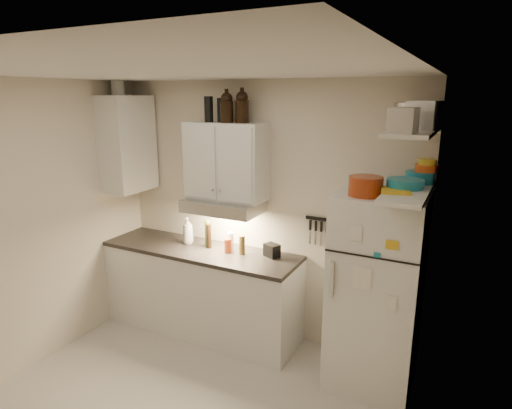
% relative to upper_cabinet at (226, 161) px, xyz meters
% --- Properties ---
extents(ceiling, '(3.20, 3.00, 0.02)m').
position_rel_upper_cabinet_xyz_m(ceiling, '(0.30, -1.33, 0.78)').
color(ceiling, silver).
rests_on(ceiling, ground).
extents(back_wall, '(3.20, 0.02, 2.60)m').
position_rel_upper_cabinet_xyz_m(back_wall, '(0.30, 0.18, -0.53)').
color(back_wall, beige).
rests_on(back_wall, ground).
extents(left_wall, '(0.02, 3.00, 2.60)m').
position_rel_upper_cabinet_xyz_m(left_wall, '(-1.31, -1.33, -0.53)').
color(left_wall, beige).
rests_on(left_wall, ground).
extents(right_wall, '(0.02, 3.00, 2.60)m').
position_rel_upper_cabinet_xyz_m(right_wall, '(1.91, -1.33, -0.53)').
color(right_wall, beige).
rests_on(right_wall, ground).
extents(base_cabinet, '(2.10, 0.60, 0.88)m').
position_rel_upper_cabinet_xyz_m(base_cabinet, '(-0.25, -0.14, -1.39)').
color(base_cabinet, white).
rests_on(base_cabinet, floor).
extents(countertop, '(2.10, 0.62, 0.04)m').
position_rel_upper_cabinet_xyz_m(countertop, '(-0.25, -0.14, -0.93)').
color(countertop, '#292523').
rests_on(countertop, base_cabinet).
extents(upper_cabinet, '(0.80, 0.33, 0.75)m').
position_rel_upper_cabinet_xyz_m(upper_cabinet, '(0.00, 0.00, 0.00)').
color(upper_cabinet, white).
rests_on(upper_cabinet, back_wall).
extents(side_cabinet, '(0.33, 0.55, 1.00)m').
position_rel_upper_cabinet_xyz_m(side_cabinet, '(-1.14, -0.14, 0.12)').
color(side_cabinet, white).
rests_on(side_cabinet, left_wall).
extents(range_hood, '(0.76, 0.46, 0.12)m').
position_rel_upper_cabinet_xyz_m(range_hood, '(0.00, -0.06, -0.44)').
color(range_hood, silver).
rests_on(range_hood, back_wall).
extents(fridge, '(0.70, 0.68, 1.70)m').
position_rel_upper_cabinet_xyz_m(fridge, '(1.55, -0.18, -0.98)').
color(fridge, silver).
rests_on(fridge, floor).
extents(shelf_hi, '(0.30, 0.95, 0.03)m').
position_rel_upper_cabinet_xyz_m(shelf_hi, '(1.75, -0.31, 0.38)').
color(shelf_hi, white).
rests_on(shelf_hi, right_wall).
extents(shelf_lo, '(0.30, 0.95, 0.03)m').
position_rel_upper_cabinet_xyz_m(shelf_lo, '(1.75, -0.31, -0.07)').
color(shelf_lo, white).
rests_on(shelf_lo, right_wall).
extents(knife_strip, '(0.42, 0.02, 0.03)m').
position_rel_upper_cabinet_xyz_m(knife_strip, '(1.00, 0.15, -0.51)').
color(knife_strip, black).
rests_on(knife_strip, back_wall).
extents(dutch_oven, '(0.29, 0.29, 0.15)m').
position_rel_upper_cabinet_xyz_m(dutch_oven, '(1.44, -0.33, -0.05)').
color(dutch_oven, maroon).
rests_on(dutch_oven, fridge).
extents(book_stack, '(0.25, 0.29, 0.08)m').
position_rel_upper_cabinet_xyz_m(book_stack, '(1.68, -0.41, -0.08)').
color(book_stack, gold).
rests_on(book_stack, fridge).
extents(spice_jar, '(0.08, 0.08, 0.10)m').
position_rel_upper_cabinet_xyz_m(spice_jar, '(1.65, -0.16, -0.07)').
color(spice_jar, silver).
rests_on(spice_jar, fridge).
extents(stock_pot, '(0.28, 0.28, 0.18)m').
position_rel_upper_cabinet_xyz_m(stock_pot, '(1.67, -0.00, 0.48)').
color(stock_pot, silver).
rests_on(stock_pot, shelf_hi).
extents(tin_a, '(0.24, 0.22, 0.20)m').
position_rel_upper_cabinet_xyz_m(tin_a, '(1.81, -0.32, 0.49)').
color(tin_a, '#AAAAAD').
rests_on(tin_a, shelf_hi).
extents(tin_b, '(0.18, 0.18, 0.16)m').
position_rel_upper_cabinet_xyz_m(tin_b, '(1.73, -0.69, 0.47)').
color(tin_b, '#AAAAAD').
rests_on(tin_b, shelf_hi).
extents(bowl_teal, '(0.23, 0.23, 0.09)m').
position_rel_upper_cabinet_xyz_m(bowl_teal, '(1.79, -0.00, -0.00)').
color(bowl_teal, teal).
rests_on(bowl_teal, shelf_lo).
extents(bowl_orange, '(0.18, 0.18, 0.05)m').
position_rel_upper_cabinet_xyz_m(bowl_orange, '(1.83, 0.03, 0.07)').
color(bowl_orange, '#CB4613').
rests_on(bowl_orange, bowl_teal).
extents(bowl_yellow, '(0.14, 0.14, 0.05)m').
position_rel_upper_cabinet_xyz_m(bowl_yellow, '(1.83, 0.03, 0.12)').
color(bowl_yellow, gold).
rests_on(bowl_yellow, bowl_orange).
extents(plates, '(0.35, 0.35, 0.07)m').
position_rel_upper_cabinet_xyz_m(plates, '(1.72, -0.26, -0.02)').
color(plates, teal).
rests_on(plates, shelf_lo).
extents(growler_a, '(0.16, 0.16, 0.29)m').
position_rel_upper_cabinet_xyz_m(growler_a, '(0.04, -0.04, 0.52)').
color(growler_a, black).
rests_on(growler_a, upper_cabinet).
extents(growler_b, '(0.17, 0.17, 0.30)m').
position_rel_upper_cabinet_xyz_m(growler_b, '(0.18, 0.00, 0.52)').
color(growler_b, black).
rests_on(growler_b, upper_cabinet).
extents(thermos_a, '(0.09, 0.09, 0.23)m').
position_rel_upper_cabinet_xyz_m(thermos_a, '(-0.05, 0.01, 0.49)').
color(thermos_a, black).
rests_on(thermos_a, upper_cabinet).
extents(thermos_b, '(0.11, 0.11, 0.24)m').
position_rel_upper_cabinet_xyz_m(thermos_b, '(-0.16, -0.04, 0.50)').
color(thermos_b, black).
rests_on(thermos_b, upper_cabinet).
extents(side_jar, '(0.14, 0.14, 0.18)m').
position_rel_upper_cabinet_xyz_m(side_jar, '(-1.19, -0.16, 0.72)').
color(side_jar, silver).
rests_on(side_jar, side_cabinet).
extents(soap_bottle, '(0.15, 0.15, 0.32)m').
position_rel_upper_cabinet_xyz_m(soap_bottle, '(-0.46, -0.06, -0.74)').
color(soap_bottle, white).
rests_on(soap_bottle, countertop).
extents(pepper_mill, '(0.07, 0.07, 0.19)m').
position_rel_upper_cabinet_xyz_m(pepper_mill, '(0.21, -0.08, -0.81)').
color(pepper_mill, brown).
rests_on(pepper_mill, countertop).
extents(oil_bottle, '(0.07, 0.07, 0.28)m').
position_rel_upper_cabinet_xyz_m(oil_bottle, '(-0.23, -0.03, -0.77)').
color(oil_bottle, '#3F6118').
rests_on(oil_bottle, countertop).
extents(vinegar_bottle, '(0.07, 0.07, 0.26)m').
position_rel_upper_cabinet_xyz_m(vinegar_bottle, '(-0.18, -0.07, -0.78)').
color(vinegar_bottle, black).
rests_on(vinegar_bottle, countertop).
extents(clear_bottle, '(0.08, 0.08, 0.20)m').
position_rel_upper_cabinet_xyz_m(clear_bottle, '(0.07, -0.06, -0.80)').
color(clear_bottle, silver).
rests_on(clear_bottle, countertop).
extents(red_jar, '(0.08, 0.08, 0.14)m').
position_rel_upper_cabinet_xyz_m(red_jar, '(0.06, -0.10, -0.83)').
color(red_jar, maroon).
rests_on(red_jar, countertop).
extents(caddy, '(0.18, 0.16, 0.13)m').
position_rel_upper_cabinet_xyz_m(caddy, '(0.50, -0.00, -0.84)').
color(caddy, black).
rests_on(caddy, countertop).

